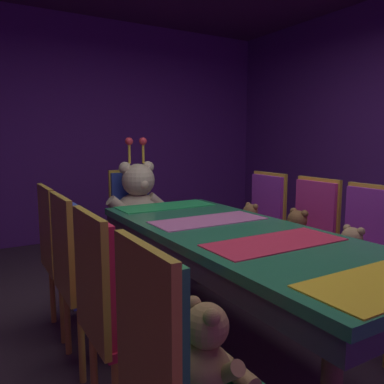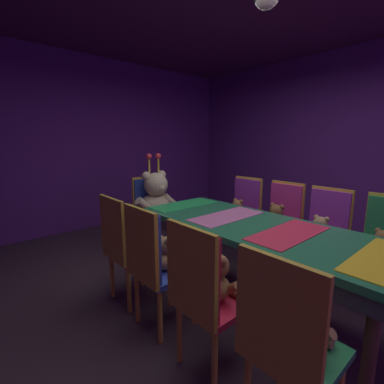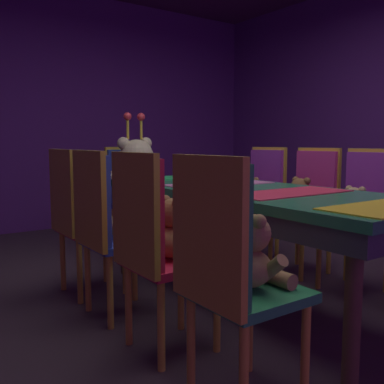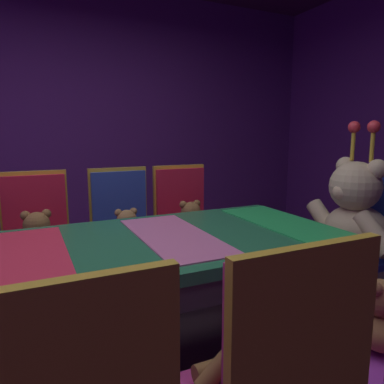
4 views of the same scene
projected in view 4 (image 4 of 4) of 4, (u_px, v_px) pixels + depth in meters
The scene contains 13 objects.
wall_left at pixel (52, 116), 3.78m from camera, with size 0.12×6.40×2.80m, color #59267F.
banquet_table at pixel (106, 263), 1.58m from camera, with size 0.90×2.27×0.75m.
chair_left_1 at pixel (37, 233), 2.27m from camera, with size 0.42×0.41×0.98m.
teddy_left_1 at pixel (38, 240), 2.14m from camera, with size 0.25×0.33×0.31m.
chair_left_2 at pixel (122, 224), 2.50m from camera, with size 0.42×0.41×0.98m.
teddy_left_2 at pixel (127, 232), 2.37m from camera, with size 0.22×0.29×0.27m.
chair_left_3 at pixel (183, 217), 2.69m from camera, with size 0.42×0.41×0.98m.
teddy_left_3 at pixel (191, 224), 2.56m from camera, with size 0.24×0.31×0.29m.
chair_right_2 at pixel (280, 384), 0.90m from camera, with size 0.42×0.41×0.98m.
teddy_right_2 at pixel (248, 356), 1.03m from camera, with size 0.25×0.32×0.30m.
teddy_right_3 at pixel (377, 318), 1.27m from camera, with size 0.22×0.28×0.27m.
throne_chair at pixel (369, 232), 2.29m from camera, with size 0.41×0.42×0.98m.
king_teddy_bear at pixel (352, 215), 2.20m from camera, with size 0.65×0.50×0.84m.
Camera 4 is at (1.53, -0.30, 1.22)m, focal length 33.47 mm.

